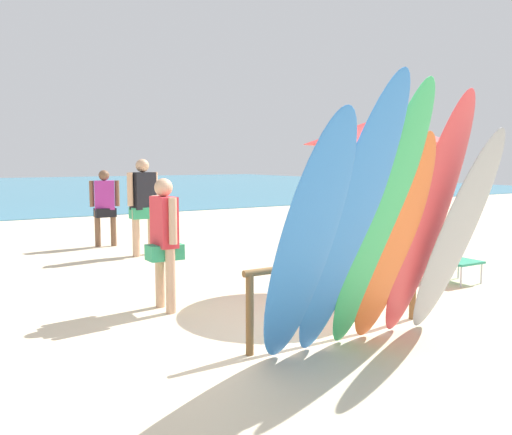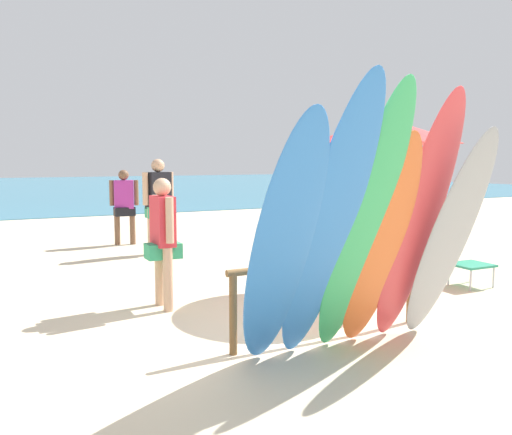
{
  "view_description": "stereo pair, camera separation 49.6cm",
  "coord_description": "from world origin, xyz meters",
  "px_view_note": "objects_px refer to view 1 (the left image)",
  "views": [
    {
      "loc": [
        -3.34,
        -3.87,
        1.69
      ],
      "look_at": [
        0.0,
        1.54,
        1.01
      ],
      "focal_mm": 37.55,
      "sensor_mm": 36.0,
      "label": 1
    },
    {
      "loc": [
        -2.91,
        -4.11,
        1.69
      ],
      "look_at": [
        0.0,
        1.54,
        1.01
      ],
      "focal_mm": 37.55,
      "sensor_mm": 36.0,
      "label": 2
    }
  ],
  "objects_px": {
    "beachgoer_by_water": "(105,203)",
    "beachgoer_photographing": "(164,235)",
    "surfboard_blue_1": "(349,225)",
    "surfboard_green_2": "(380,223)",
    "surfboard_red_4": "(428,219)",
    "surfboard_blue_0": "(307,245)",
    "beach_chair_blue": "(450,250)",
    "surfboard_rack": "(340,278)",
    "beach_chair_red": "(359,238)",
    "beach_umbrella": "(378,131)",
    "beachgoer_strolling": "(143,200)",
    "surfboard_grey_5": "(456,235)",
    "surfboard_orange_3": "(393,242)"
  },
  "relations": [
    {
      "from": "surfboard_grey_5",
      "to": "beachgoer_strolling",
      "type": "relative_size",
      "value": 1.24
    },
    {
      "from": "surfboard_green_2",
      "to": "beachgoer_by_water",
      "type": "distance_m",
      "value": 7.21
    },
    {
      "from": "surfboard_rack",
      "to": "surfboard_blue_1",
      "type": "relative_size",
      "value": 0.85
    },
    {
      "from": "beachgoer_by_water",
      "to": "beach_umbrella",
      "type": "xyz_separation_m",
      "value": [
        1.99,
        -5.4,
        1.19
      ]
    },
    {
      "from": "surfboard_orange_3",
      "to": "beach_chair_red",
      "type": "bearing_deg",
      "value": 50.12
    },
    {
      "from": "surfboard_blue_1",
      "to": "beachgoer_strolling",
      "type": "bearing_deg",
      "value": 82.2
    },
    {
      "from": "surfboard_green_2",
      "to": "beachgoer_by_water",
      "type": "xyz_separation_m",
      "value": [
        -0.26,
        7.2,
        -0.3
      ]
    },
    {
      "from": "surfboard_green_2",
      "to": "surfboard_blue_0",
      "type": "bearing_deg",
      "value": 175.17
    },
    {
      "from": "surfboard_rack",
      "to": "surfboard_orange_3",
      "type": "height_order",
      "value": "surfboard_orange_3"
    },
    {
      "from": "surfboard_grey_5",
      "to": "beach_chair_red",
      "type": "height_order",
      "value": "surfboard_grey_5"
    },
    {
      "from": "surfboard_blue_0",
      "to": "surfboard_red_4",
      "type": "distance_m",
      "value": 1.44
    },
    {
      "from": "beach_chair_red",
      "to": "beach_umbrella",
      "type": "distance_m",
      "value": 2.35
    },
    {
      "from": "surfboard_green_2",
      "to": "surfboard_red_4",
      "type": "bearing_deg",
      "value": 1.08
    },
    {
      "from": "surfboard_green_2",
      "to": "beachgoer_photographing",
      "type": "distance_m",
      "value": 2.55
    },
    {
      "from": "surfboard_rack",
      "to": "surfboard_blue_0",
      "type": "bearing_deg",
      "value": -144.75
    },
    {
      "from": "beachgoer_photographing",
      "to": "beach_umbrella",
      "type": "height_order",
      "value": "beach_umbrella"
    },
    {
      "from": "surfboard_blue_1",
      "to": "beach_umbrella",
      "type": "relative_size",
      "value": 1.14
    },
    {
      "from": "beach_chair_blue",
      "to": "beach_umbrella",
      "type": "xyz_separation_m",
      "value": [
        -1.28,
        0.16,
        1.63
      ]
    },
    {
      "from": "surfboard_green_2",
      "to": "beachgoer_photographing",
      "type": "relative_size",
      "value": 1.66
    },
    {
      "from": "beachgoer_photographing",
      "to": "surfboard_rack",
      "type": "bearing_deg",
      "value": 31.57
    },
    {
      "from": "surfboard_red_4",
      "to": "beachgoer_strolling",
      "type": "height_order",
      "value": "surfboard_red_4"
    },
    {
      "from": "surfboard_orange_3",
      "to": "beachgoer_strolling",
      "type": "relative_size",
      "value": 1.19
    },
    {
      "from": "beachgoer_strolling",
      "to": "surfboard_blue_0",
      "type": "bearing_deg",
      "value": 63.81
    },
    {
      "from": "surfboard_blue_0",
      "to": "beachgoer_photographing",
      "type": "relative_size",
      "value": 1.5
    },
    {
      "from": "beachgoer_by_water",
      "to": "beach_chair_red",
      "type": "height_order",
      "value": "beachgoer_by_water"
    },
    {
      "from": "surfboard_blue_0",
      "to": "beach_chair_red",
      "type": "bearing_deg",
      "value": 43.65
    },
    {
      "from": "surfboard_red_4",
      "to": "beach_chair_blue",
      "type": "bearing_deg",
      "value": 28.24
    },
    {
      "from": "beachgoer_strolling",
      "to": "surfboard_blue_1",
      "type": "bearing_deg",
      "value": 67.61
    },
    {
      "from": "surfboard_blue_0",
      "to": "beach_chair_red",
      "type": "relative_size",
      "value": 2.71
    },
    {
      "from": "surfboard_blue_0",
      "to": "beachgoer_strolling",
      "type": "height_order",
      "value": "surfboard_blue_0"
    },
    {
      "from": "surfboard_orange_3",
      "to": "surfboard_grey_5",
      "type": "xyz_separation_m",
      "value": [
        0.72,
        -0.11,
        0.02
      ]
    },
    {
      "from": "beachgoer_strolling",
      "to": "beach_chair_red",
      "type": "xyz_separation_m",
      "value": [
        2.68,
        -2.63,
        -0.56
      ]
    },
    {
      "from": "surfboard_grey_5",
      "to": "beachgoer_strolling",
      "type": "bearing_deg",
      "value": 94.68
    },
    {
      "from": "surfboard_blue_1",
      "to": "beachgoer_strolling",
      "type": "distance_m",
      "value": 5.89
    },
    {
      "from": "surfboard_blue_1",
      "to": "beachgoer_photographing",
      "type": "relative_size",
      "value": 1.7
    },
    {
      "from": "surfboard_grey_5",
      "to": "beach_chair_blue",
      "type": "relative_size",
      "value": 2.62
    },
    {
      "from": "surfboard_orange_3",
      "to": "beach_chair_blue",
      "type": "bearing_deg",
      "value": 27.85
    },
    {
      "from": "surfboard_blue_1",
      "to": "surfboard_green_2",
      "type": "bearing_deg",
      "value": 3.17
    },
    {
      "from": "surfboard_orange_3",
      "to": "beachgoer_strolling",
      "type": "distance_m",
      "value": 5.73
    },
    {
      "from": "beachgoer_strolling",
      "to": "beach_chair_red",
      "type": "bearing_deg",
      "value": 117.05
    },
    {
      "from": "beachgoer_by_water",
      "to": "beach_chair_red",
      "type": "xyz_separation_m",
      "value": [
        2.97,
        -4.01,
        -0.43
      ]
    },
    {
      "from": "beachgoer_photographing",
      "to": "surfboard_green_2",
      "type": "bearing_deg",
      "value": 21.92
    },
    {
      "from": "surfboard_blue_1",
      "to": "surfboard_red_4",
      "type": "distance_m",
      "value": 1.06
    },
    {
      "from": "beachgoer_by_water",
      "to": "beach_chair_blue",
      "type": "xyz_separation_m",
      "value": [
        3.27,
        -5.55,
        -0.44
      ]
    },
    {
      "from": "surfboard_green_2",
      "to": "surfboard_orange_3",
      "type": "height_order",
      "value": "surfboard_green_2"
    },
    {
      "from": "beach_umbrella",
      "to": "surfboard_grey_5",
      "type": "bearing_deg",
      "value": -112.18
    },
    {
      "from": "surfboard_blue_0",
      "to": "surfboard_grey_5",
      "type": "relative_size",
      "value": 1.06
    },
    {
      "from": "beachgoer_by_water",
      "to": "beachgoer_photographing",
      "type": "bearing_deg",
      "value": -82.42
    },
    {
      "from": "beachgoer_photographing",
      "to": "beach_chair_blue",
      "type": "relative_size",
      "value": 1.84
    },
    {
      "from": "surfboard_orange_3",
      "to": "surfboard_red_4",
      "type": "bearing_deg",
      "value": -5.81
    }
  ]
}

